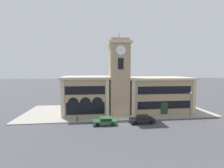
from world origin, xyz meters
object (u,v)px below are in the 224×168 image
Objects in this scene: parked_car_mid at (142,119)px; bollard at (77,119)px; parked_car_near at (105,121)px; fire_hydrant at (138,117)px; street_lamp at (191,100)px.

parked_car_mid is 11.77m from bollard.
parked_car_mid is at bearing 179.74° from parked_car_near.
fire_hydrant is (6.44, 1.70, -0.11)m from parked_car_near.
parked_car_mid reaches higher than bollard.
fire_hydrant is at bearing -165.49° from parked_car_near.
bollard is (-21.95, -0.15, -2.86)m from street_lamp.
parked_car_mid is at bearing -169.92° from street_lamp.
street_lamp is at bearing 0.71° from fire_hydrant.
street_lamp is at bearing -170.18° from parked_car_mid.
parked_car_near is 6.68m from parked_car_mid.
parked_car_near is at bearing -18.68° from bollard.
street_lamp reaches higher than fire_hydrant.
street_lamp is at bearing 0.38° from bollard.
parked_car_near is 3.79× the size of bollard.
bollard is at bearing -18.94° from parked_car_near.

